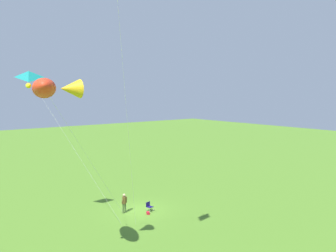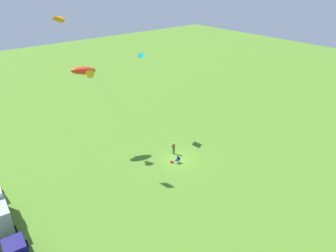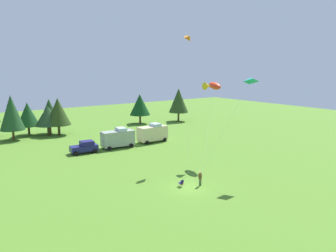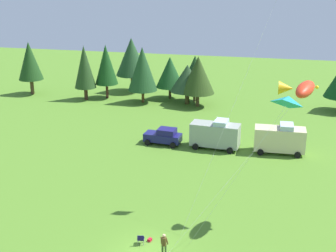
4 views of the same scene
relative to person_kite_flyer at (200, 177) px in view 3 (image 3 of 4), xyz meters
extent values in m
plane|color=#4D7B25|center=(-1.39, 0.28, -1.02)|extent=(160.00, 160.00, 0.00)
cylinder|color=#3D522A|center=(-0.11, -0.01, -0.60)|extent=(0.14, 0.14, 0.85)
cylinder|color=#3D522A|center=(0.11, 0.00, -0.60)|extent=(0.14, 0.14, 0.85)
cylinder|color=#523D1C|center=(0.00, 0.00, 0.14)|extent=(0.36, 0.36, 0.62)
sphere|color=tan|center=(0.00, 0.00, 0.60)|extent=(0.24, 0.24, 0.24)
cylinder|color=#523D1C|center=(-0.20, 0.04, 0.17)|extent=(0.11, 0.10, 0.55)
cylinder|color=#523D1C|center=(0.20, 0.07, 0.17)|extent=(0.23, 0.10, 0.56)
cube|color=#16104E|center=(-2.00, 1.07, -0.60)|extent=(0.56, 0.56, 0.04)
cube|color=#16104E|center=(-1.96, 0.85, -0.40)|extent=(0.48, 0.13, 0.40)
cylinder|color=#A5A8AD|center=(-2.24, 1.23, -0.81)|extent=(0.03, 0.03, 0.42)
cylinder|color=#A5A8AD|center=(-1.83, 1.31, -0.81)|extent=(0.03, 0.03, 0.42)
cylinder|color=#A5A8AD|center=(-2.17, 0.82, -0.81)|extent=(0.03, 0.03, 0.42)
cylinder|color=#A5A8AD|center=(-1.75, 0.90, -0.81)|extent=(0.03, 0.03, 0.42)
cube|color=#B51625|center=(-1.47, 1.56, -0.91)|extent=(0.31, 0.37, 0.22)
cube|color=navy|center=(-5.40, 21.56, -0.23)|extent=(4.34, 2.15, 0.90)
cube|color=navy|center=(-4.90, 21.52, 0.54)|extent=(2.13, 1.82, 0.65)
cylinder|color=black|center=(-3.81, 22.42, -0.68)|extent=(0.70, 0.28, 0.68)
cylinder|color=black|center=(-3.98, 20.45, -0.68)|extent=(0.70, 0.28, 0.68)
cylinder|color=black|center=(-6.82, 22.67, -0.68)|extent=(0.70, 0.28, 0.68)
cylinder|color=black|center=(-6.99, 20.70, -0.68)|extent=(0.70, 0.28, 0.68)
cube|color=#969E90|center=(0.61, 21.66, 0.57)|extent=(5.57, 2.65, 2.50)
cube|color=silver|center=(1.25, 21.61, 2.07)|extent=(1.57, 2.14, 0.50)
cylinder|color=black|center=(2.65, 22.68, -0.68)|extent=(0.70, 0.28, 0.68)
cylinder|color=black|center=(2.44, 20.31, -0.68)|extent=(0.70, 0.28, 0.68)
cylinder|color=black|center=(-1.23, 23.01, -0.68)|extent=(0.70, 0.28, 0.68)
cylinder|color=black|center=(-1.43, 20.64, -0.68)|extent=(0.70, 0.28, 0.68)
cube|color=beige|center=(7.64, 21.82, 0.57)|extent=(5.46, 2.36, 2.50)
cube|color=silver|center=(8.29, 21.84, 2.07)|extent=(1.46, 2.06, 0.50)
cylinder|color=black|center=(9.55, 23.06, -0.68)|extent=(0.69, 0.24, 0.68)
cylinder|color=black|center=(9.62, 20.69, -0.68)|extent=(0.69, 0.24, 0.68)
cylinder|color=black|center=(5.66, 22.95, -0.68)|extent=(0.69, 0.24, 0.68)
cylinder|color=black|center=(5.73, 20.57, -0.68)|extent=(0.69, 0.24, 0.68)
cylinder|color=#54391A|center=(-12.54, 38.09, -0.06)|extent=(0.41, 0.41, 1.92)
cone|color=#1E4721|center=(-12.54, 38.09, 4.14)|extent=(4.36, 4.36, 6.47)
cylinder|color=#483922|center=(-9.09, 41.25, -0.09)|extent=(0.41, 0.41, 1.85)
cone|color=#19481D|center=(-9.09, 41.25, 3.18)|extent=(4.29, 4.29, 4.68)
cylinder|color=#463C1C|center=(-5.89, 38.76, -0.03)|extent=(0.64, 0.64, 1.98)
cone|color=#244122|center=(-5.89, 38.76, 2.93)|extent=(5.07, 5.07, 3.94)
cylinder|color=#4D382A|center=(-5.09, 40.51, 0.29)|extent=(0.37, 0.37, 2.62)
cone|color=#1E411A|center=(-5.09, 40.51, 3.80)|extent=(3.89, 3.89, 4.39)
cylinder|color=#473921|center=(-4.16, 37.86, 0.00)|extent=(0.51, 0.51, 2.03)
cone|color=#283F16|center=(-4.16, 37.86, 3.69)|extent=(4.84, 4.84, 5.36)
cylinder|color=#4A3029|center=(15.87, 39.97, 0.02)|extent=(0.46, 0.46, 2.08)
cone|color=#0F3E17|center=(15.87, 39.97, 3.54)|extent=(4.88, 4.88, 4.96)
cylinder|color=#44402D|center=(25.41, 37.30, 0.10)|extent=(0.48, 0.48, 2.25)
cone|color=#27401A|center=(25.41, 37.30, 4.20)|extent=(4.78, 4.78, 5.95)
ellipsoid|color=red|center=(8.91, 7.34, 9.74)|extent=(2.02, 3.35, 1.28)
cone|color=gold|center=(7.52, 7.34, 9.74)|extent=(1.08, 1.04, 1.04)
sphere|color=yellow|center=(9.75, 7.66, 9.86)|extent=(0.26, 0.26, 0.26)
cylinder|color=silver|center=(4.55, 3.78, 4.36)|extent=(8.73, 7.14, 10.77)
cylinder|color=#4C3823|center=(0.20, 0.21, -1.02)|extent=(0.04, 0.04, 0.01)
pyramid|color=orange|center=(6.59, 10.26, 16.48)|extent=(1.68, 1.47, 0.94)
cylinder|color=silver|center=(3.56, 6.61, 7.64)|extent=(5.93, 7.62, 17.32)
cylinder|color=#4C3823|center=(0.60, 2.80, -1.02)|extent=(0.04, 0.04, 0.01)
pyramid|color=teal|center=(7.56, -0.20, 10.83)|extent=(1.79, 1.57, 0.95)
cylinder|color=silver|center=(4.49, 0.86, 4.80)|extent=(6.03, 2.41, 11.64)
cylinder|color=#4C3823|center=(1.48, 2.05, -1.02)|extent=(0.04, 0.04, 0.01)
camera|label=1|loc=(14.33, 24.43, 9.44)|focal=35.00mm
camera|label=2|loc=(-28.49, 24.42, 21.27)|focal=35.00mm
camera|label=3|loc=(-23.78, -26.88, 12.41)|focal=35.00mm
camera|label=4|loc=(6.72, -27.41, 18.07)|focal=50.00mm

